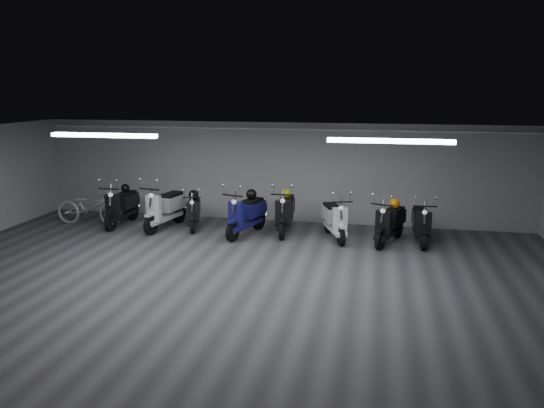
% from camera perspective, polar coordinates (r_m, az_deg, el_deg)
% --- Properties ---
extents(floor, '(14.00, 10.00, 0.01)m').
position_cam_1_polar(floor, '(10.30, -4.92, -8.67)').
color(floor, '#3D3D40').
rests_on(floor, ground).
extents(ceiling, '(14.00, 10.00, 0.01)m').
position_cam_1_polar(ceiling, '(9.64, -5.24, 7.09)').
color(ceiling, slate).
rests_on(ceiling, ground).
extents(back_wall, '(14.00, 0.01, 2.80)m').
position_cam_1_polar(back_wall, '(14.64, 0.52, 3.52)').
color(back_wall, '#9FA0A2').
rests_on(back_wall, ground).
extents(front_wall, '(14.00, 0.01, 2.80)m').
position_cam_1_polar(front_wall, '(5.54, -20.43, -13.16)').
color(front_wall, '#9FA0A2').
rests_on(front_wall, ground).
extents(fluor_strip_left, '(2.40, 0.18, 0.08)m').
position_cam_1_polar(fluor_strip_left, '(11.75, -18.05, 7.21)').
color(fluor_strip_left, white).
rests_on(fluor_strip_left, ceiling).
extents(fluor_strip_right, '(2.40, 0.18, 0.08)m').
position_cam_1_polar(fluor_strip_right, '(10.23, 12.89, 6.79)').
color(fluor_strip_right, white).
rests_on(fluor_strip_right, ceiling).
extents(conduit, '(13.60, 0.05, 0.05)m').
position_cam_1_polar(conduit, '(14.42, 0.47, 8.26)').
color(conduit, white).
rests_on(conduit, back_wall).
extents(scooter_0, '(0.64, 1.91, 1.42)m').
position_cam_1_polar(scooter_0, '(14.82, -16.28, 0.40)').
color(scooter_0, black).
rests_on(scooter_0, floor).
extents(scooter_2, '(1.05, 2.09, 1.49)m').
position_cam_1_polar(scooter_2, '(14.19, -11.74, 0.26)').
color(scooter_2, silver).
rests_on(scooter_2, floor).
extents(scooter_3, '(0.96, 1.70, 1.20)m').
position_cam_1_polar(scooter_3, '(14.09, -8.65, -0.30)').
color(scooter_3, black).
rests_on(scooter_3, floor).
extents(scooter_4, '(1.19, 2.05, 1.45)m').
position_cam_1_polar(scooter_4, '(13.27, -2.87, -0.45)').
color(scooter_4, navy).
rests_on(scooter_4, floor).
extents(scooter_5, '(0.74, 1.96, 1.43)m').
position_cam_1_polar(scooter_5, '(13.47, 1.48, -0.26)').
color(scooter_5, black).
rests_on(scooter_5, floor).
extents(scooter_6, '(1.20, 1.90, 1.34)m').
position_cam_1_polar(scooter_6, '(13.04, 6.93, -0.99)').
color(scooter_6, white).
rests_on(scooter_6, floor).
extents(scooter_7, '(1.22, 1.91, 1.35)m').
position_cam_1_polar(scooter_7, '(12.87, 12.90, -1.39)').
color(scooter_7, black).
rests_on(scooter_7, floor).
extents(scooter_8, '(0.67, 1.79, 1.31)m').
position_cam_1_polar(scooter_8, '(13.10, 16.14, -1.41)').
color(scooter_8, black).
rests_on(scooter_8, floor).
extents(bicycle, '(1.93, 0.68, 1.25)m').
position_cam_1_polar(bicycle, '(15.18, -19.53, 0.13)').
color(bicycle, silver).
rests_on(bicycle, floor).
extents(helmet_0, '(0.28, 0.28, 0.28)m').
position_cam_1_polar(helmet_0, '(13.42, -2.29, 1.08)').
color(helmet_0, black).
rests_on(helmet_0, scooter_4).
extents(helmet_1, '(0.28, 0.28, 0.28)m').
position_cam_1_polar(helmet_1, '(14.25, -8.62, 1.00)').
color(helmet_1, black).
rests_on(helmet_1, scooter_3).
extents(helmet_2, '(0.23, 0.23, 0.23)m').
position_cam_1_polar(helmet_2, '(13.67, 1.62, 1.17)').
color(helmet_2, '#C6DD0D').
rests_on(helmet_2, scooter_5).
extents(helmet_3, '(0.24, 0.24, 0.24)m').
position_cam_1_polar(helmet_3, '(14.99, -15.88, 1.70)').
color(helmet_3, black).
rests_on(helmet_3, scooter_0).
extents(helmet_4, '(0.26, 0.26, 0.26)m').
position_cam_1_polar(helmet_4, '(13.04, 13.35, 0.09)').
color(helmet_4, orange).
rests_on(helmet_4, scooter_7).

